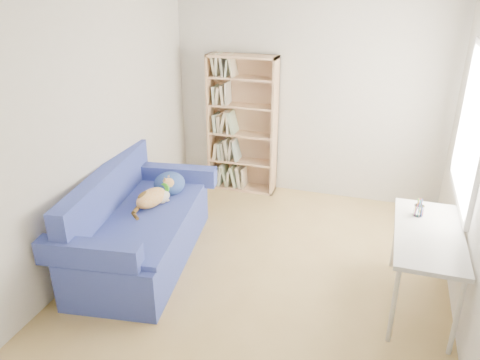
% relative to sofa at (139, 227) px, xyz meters
% --- Properties ---
extents(ground, '(4.00, 4.00, 0.00)m').
position_rel_sofa_xyz_m(ground, '(1.32, 0.15, -0.36)').
color(ground, '#AA8A4D').
rests_on(ground, ground).
extents(room_shell, '(3.54, 4.04, 2.62)m').
position_rel_sofa_xyz_m(room_shell, '(1.42, 0.18, 1.28)').
color(room_shell, silver).
rests_on(room_shell, ground).
extents(sofa, '(1.19, 2.07, 0.96)m').
position_rel_sofa_xyz_m(sofa, '(0.00, 0.00, 0.00)').
color(sofa, navy).
rests_on(sofa, ground).
extents(bookshelf, '(0.91, 0.28, 1.83)m').
position_rel_sofa_xyz_m(bookshelf, '(0.49, 1.99, 0.48)').
color(bookshelf, tan).
rests_on(bookshelf, ground).
extents(desk, '(0.56, 1.23, 0.75)m').
position_rel_sofa_xyz_m(desk, '(2.76, 0.06, 0.32)').
color(desk, silver).
rests_on(desk, ground).
extents(pen_cup, '(0.09, 0.09, 0.17)m').
position_rel_sofa_xyz_m(pen_cup, '(2.68, 0.35, 0.45)').
color(pen_cup, white).
rests_on(pen_cup, desk).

